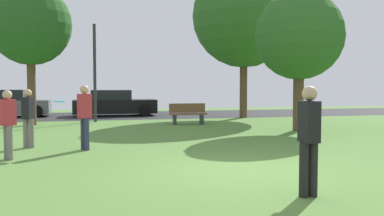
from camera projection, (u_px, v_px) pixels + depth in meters
The scene contains 14 objects.
ground_plane at pixel (243, 171), 8.42m from camera, with size 44.00×44.00×0.00m, color #547F38.
road_strip at pixel (144, 115), 23.96m from camera, with size 44.00×6.40×0.01m, color #28282B.
maple_tree_far at pixel (30, 25), 17.77m from camera, with size 3.41×3.41×5.95m.
maple_tree_near at pixel (299, 36), 15.63m from camera, with size 3.27×3.27×5.17m.
birch_tree_lone at pixel (244, 16), 21.88m from camera, with size 5.32×5.32×7.93m.
person_thrower at pixel (8, 122), 9.66m from camera, with size 0.39×0.36×1.59m.
person_catcher at pixel (85, 114), 11.08m from camera, with size 0.39×0.36×1.71m.
person_bystander at pixel (309, 136), 6.44m from camera, with size 0.30×0.32×1.70m.
person_walking at pixel (28, 116), 11.48m from camera, with size 0.32×0.38×1.59m.
frisbee_disc at pixel (59, 101), 10.55m from camera, with size 0.30×0.30×0.04m.
parked_car_grey at pixel (9, 105), 22.56m from camera, with size 4.09×1.94×1.45m.
parked_car_black at pixel (114, 104), 23.36m from camera, with size 4.48×1.99×1.42m.
park_bench at pixel (188, 114), 18.34m from camera, with size 1.60×0.45×0.90m.
street_lamp_post at pixel (95, 73), 19.51m from camera, with size 0.14×0.14×4.50m, color #2D2D33.
Camera 1 is at (-2.92, -7.88, 1.72)m, focal length 39.68 mm.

